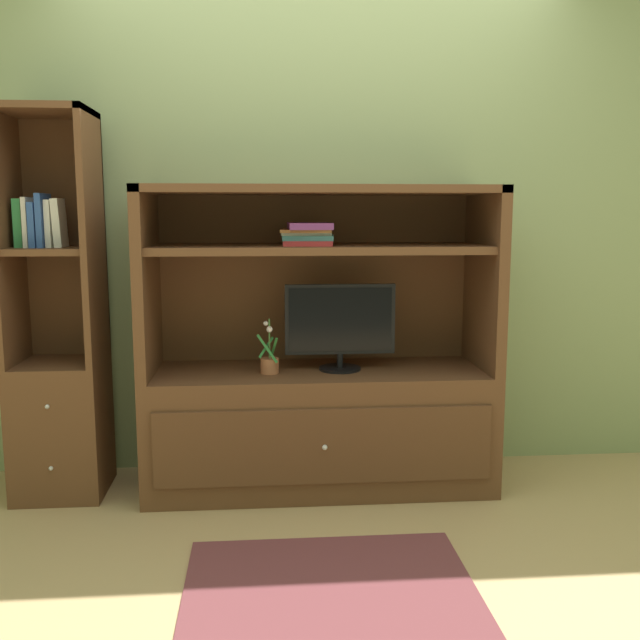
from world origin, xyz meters
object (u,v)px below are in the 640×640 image
at_px(media_console, 319,392).
at_px(potted_plant, 270,363).
at_px(bookshelf_tall, 59,369).
at_px(upright_book_row, 40,223).
at_px(magazine_stack, 308,234).
at_px(tv_monitor, 340,324).

bearing_deg(media_console, potted_plant, -164.58).
distance_m(bookshelf_tall, upright_book_row, 0.68).
distance_m(magazine_stack, bookshelf_tall, 1.33).
distance_m(media_console, magazine_stack, 0.77).
bearing_deg(bookshelf_tall, magazine_stack, -0.32).
distance_m(potted_plant, upright_book_row, 1.22).
relative_size(magazine_stack, upright_book_row, 1.49).
bearing_deg(bookshelf_tall, media_console, -0.13).
xyz_separation_m(tv_monitor, potted_plant, (-0.34, -0.04, -0.17)).
relative_size(media_console, magazine_stack, 4.58).
height_order(magazine_stack, bookshelf_tall, bookshelf_tall).
bearing_deg(bookshelf_tall, potted_plant, -3.99).
height_order(media_console, tv_monitor, media_console).
relative_size(bookshelf_tall, upright_book_row, 7.35).
bearing_deg(tv_monitor, upright_book_row, 179.41).
relative_size(media_console, potted_plant, 6.38).
bearing_deg(bookshelf_tall, tv_monitor, -1.04).
relative_size(tv_monitor, bookshelf_tall, 0.30).
xyz_separation_m(magazine_stack, bookshelf_tall, (-1.18, 0.01, -0.63)).
height_order(media_console, upright_book_row, media_console).
relative_size(potted_plant, bookshelf_tall, 0.14).
distance_m(media_console, potted_plant, 0.30).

